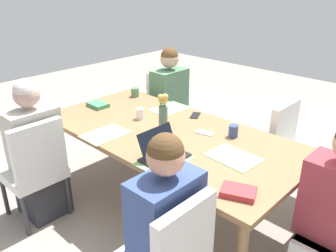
# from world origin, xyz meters

# --- Properties ---
(ground_plane) EXTENTS (10.00, 10.00, 0.00)m
(ground_plane) POSITION_xyz_m (0.00, 0.00, 0.00)
(ground_plane) COLOR gray
(dining_table) EXTENTS (2.22, 1.10, 0.72)m
(dining_table) POSITION_xyz_m (0.00, 0.00, 0.66)
(dining_table) COLOR olive
(dining_table) RESTS_ON ground_plane
(person_far_left_near) EXTENTS (0.36, 0.40, 1.19)m
(person_far_left_near) POSITION_xyz_m (-0.73, 0.78, 0.53)
(person_far_left_near) COLOR #2D2D33
(person_far_left_near) RESTS_ON ground_plane
(person_head_left_left_mid) EXTENTS (0.40, 0.36, 1.19)m
(person_head_left_left_mid) POSITION_xyz_m (-1.36, -0.01, 0.53)
(person_head_left_left_mid) COLOR #2D2D33
(person_head_left_left_mid) RESTS_ON ground_plane
(chair_far_left_far) EXTENTS (0.44, 0.44, 0.90)m
(chair_far_left_far) POSITION_xyz_m (0.65, 0.86, 0.50)
(chair_far_left_far) COLOR silver
(chair_far_left_far) RESTS_ON ground_plane
(person_far_left_far) EXTENTS (0.36, 0.40, 1.19)m
(person_far_left_far) POSITION_xyz_m (0.72, 0.80, 0.53)
(person_far_left_far) COLOR #2D2D33
(person_far_left_far) RESTS_ON ground_plane
(chair_near_right_near) EXTENTS (0.44, 0.44, 0.90)m
(chair_near_right_near) POSITION_xyz_m (0.86, -0.90, 0.50)
(chair_near_right_near) COLOR silver
(chair_near_right_near) RESTS_ON ground_plane
(person_near_right_near) EXTENTS (0.36, 0.40, 1.19)m
(person_near_right_near) POSITION_xyz_m (0.78, -0.84, 0.53)
(person_near_right_near) COLOR #2D2D33
(person_near_right_near) RESTS_ON ground_plane
(chair_near_right_mid) EXTENTS (0.44, 0.44, 0.90)m
(chair_near_right_mid) POSITION_xyz_m (-0.72, -0.83, 0.50)
(chair_near_right_mid) COLOR silver
(chair_near_right_mid) RESTS_ON ground_plane
(flower_vase) EXTENTS (0.09, 0.09, 0.31)m
(flower_vase) POSITION_xyz_m (0.07, -0.02, 0.89)
(flower_vase) COLOR #4C6B60
(flower_vase) RESTS_ON dining_table
(placemat_far_left_near) EXTENTS (0.27, 0.37, 0.00)m
(placemat_far_left_near) POSITION_xyz_m (-0.33, 0.38, 0.73)
(placemat_far_left_near) COLOR #7FAD70
(placemat_far_left_near) RESTS_ON dining_table
(placemat_head_left_left_mid) EXTENTS (0.38, 0.28, 0.00)m
(placemat_head_left_left_mid) POSITION_xyz_m (-0.64, -0.00, 0.73)
(placemat_head_left_left_mid) COLOR #7FAD70
(placemat_head_left_left_mid) RESTS_ON dining_table
(placemat_far_left_far) EXTENTS (0.26, 0.36, 0.00)m
(placemat_far_left_far) POSITION_xyz_m (0.32, 0.39, 0.73)
(placemat_far_left_far) COLOR #7FAD70
(placemat_far_left_far) RESTS_ON dining_table
(placemat_near_right_near) EXTENTS (0.27, 0.37, 0.00)m
(placemat_near_right_near) POSITION_xyz_m (0.35, -0.39, 0.73)
(placemat_near_right_near) COLOR #7FAD70
(placemat_near_right_near) RESTS_ON dining_table
(laptop_far_left_near) EXTENTS (0.22, 0.32, 0.20)m
(laptop_far_left_near) POSITION_xyz_m (-0.28, 0.35, 0.77)
(laptop_far_left_near) COLOR black
(laptop_far_left_near) RESTS_ON dining_table
(coffee_mug_near_left) EXTENTS (0.08, 0.08, 0.09)m
(coffee_mug_near_left) POSITION_xyz_m (0.87, -0.41, 0.77)
(coffee_mug_near_left) COLOR #47704C
(coffee_mug_near_left) RESTS_ON dining_table
(coffee_mug_near_right) EXTENTS (0.08, 0.08, 0.10)m
(coffee_mug_near_right) POSITION_xyz_m (-0.44, -0.29, 0.77)
(coffee_mug_near_right) COLOR #33477A
(coffee_mug_near_right) RESTS_ON dining_table
(coffee_mug_centre_left) EXTENTS (0.07, 0.07, 0.10)m
(coffee_mug_centre_left) POSITION_xyz_m (0.37, -0.03, 0.77)
(coffee_mug_centre_left) COLOR white
(coffee_mug_centre_left) RESTS_ON dining_table
(book_red_cover) EXTENTS (0.20, 0.14, 0.04)m
(book_red_cover) POSITION_xyz_m (0.90, 0.05, 0.74)
(book_red_cover) COLOR #3D7F56
(book_red_cover) RESTS_ON dining_table
(book_blue_cover) EXTENTS (0.24, 0.21, 0.04)m
(book_blue_cover) POSITION_xyz_m (-0.91, 0.36, 0.74)
(book_blue_cover) COLOR #B73338
(book_blue_cover) RESTS_ON dining_table
(phone_black) EXTENTS (0.13, 0.17, 0.01)m
(phone_black) POSITION_xyz_m (0.06, -0.42, 0.73)
(phone_black) COLOR black
(phone_black) RESTS_ON dining_table
(phone_silver) EXTENTS (0.16, 0.10, 0.01)m
(phone_silver) POSITION_xyz_m (-0.24, -0.18, 0.73)
(phone_silver) COLOR silver
(phone_silver) RESTS_ON dining_table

